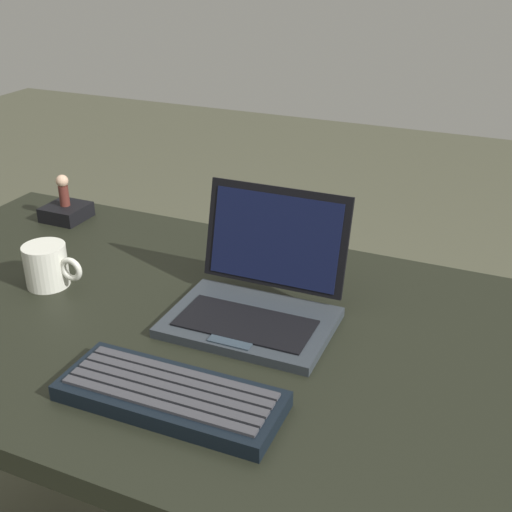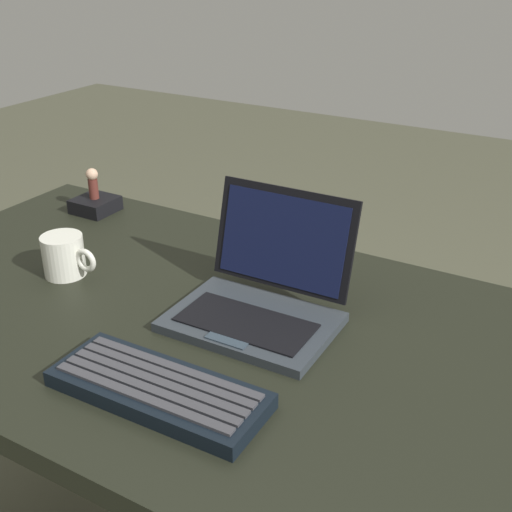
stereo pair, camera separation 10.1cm
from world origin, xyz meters
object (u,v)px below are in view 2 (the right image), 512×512
Objects in this scene: external_keyboard at (158,389)px; figurine_stand at (95,205)px; figurine at (93,182)px; coffee_mug at (66,255)px; laptop_front at (261,297)px.

figurine_stand reaches higher than external_keyboard.
external_keyboard is 4.39× the size of figurine.
coffee_mug is (0.17, -0.26, 0.02)m from figurine_stand.
laptop_front is 0.61m from figurine_stand.
figurine_stand is at bearing 159.14° from laptop_front.
laptop_front is at bearing 6.66° from coffee_mug.
figurine_stand is at bearing 0.00° from figurine.
figurine is (-0.55, 0.48, 0.06)m from external_keyboard.
coffee_mug reaches higher than external_keyboard.
figurine is 0.32m from coffee_mug.
coffee_mug is (-0.40, -0.05, -0.00)m from laptop_front.
laptop_front is at bearing -20.86° from figurine.
figurine reaches higher than figurine_stand.
external_keyboard is at bearing -40.65° from figurine_stand.
figurine is (0.00, 0.00, 0.06)m from figurine_stand.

